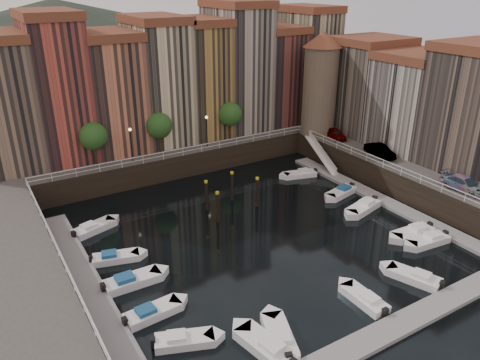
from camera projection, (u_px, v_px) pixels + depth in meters
ground at (253, 232)px, 46.30m from camera, size 200.00×200.00×0.00m
quay_far at (154, 144)px, 66.09m from camera, size 80.00×20.00×3.00m
quay_right at (453, 169)px, 57.47m from camera, size 20.00×36.00×3.00m
dock_left at (91, 288)px, 37.74m from camera, size 2.00×28.00×0.35m
dock_right at (377, 198)px, 53.17m from camera, size 2.00×28.00×0.35m
dock_near at (383, 333)px, 32.91m from camera, size 30.00×2.00×0.35m
mountains at (45, 37)px, 130.21m from camera, size 145.00×100.00×18.00m
far_terrace at (179, 78)px, 61.94m from camera, size 48.70×10.30×17.50m
right_terrace at (416, 97)px, 58.09m from camera, size 9.30×24.30×14.00m
corner_tower at (320, 82)px, 63.14m from camera, size 5.20×5.20×13.80m
promenade_trees at (164, 125)px, 57.32m from camera, size 21.20×3.20×5.20m
street_lamps at (170, 132)px, 56.97m from camera, size 10.36×0.36×4.18m
railings at (228, 180)px, 48.63m from camera, size 36.08×34.04×0.52m
gangway at (321, 153)px, 61.52m from camera, size 2.78×8.32×3.73m
mooring_pilings at (229, 196)px, 50.21m from camera, size 5.80×4.10×3.78m
boat_left_0 at (183, 340)px, 32.05m from camera, size 4.39×2.94×0.99m
boat_left_1 at (152, 313)px, 34.67m from camera, size 4.59×1.99×1.04m
boat_left_2 at (131, 281)px, 38.23m from camera, size 4.91×1.79×1.13m
boat_left_3 at (115, 257)px, 41.52m from camera, size 4.41×2.57×0.99m
boat_left_4 at (93, 228)px, 46.37m from camera, size 4.67×2.91×1.05m
boat_right_0 at (429, 240)px, 44.18m from camera, size 4.62×2.06×1.04m
boat_right_1 at (414, 233)px, 45.52m from camera, size 4.79×1.95×1.09m
boat_right_2 at (364, 207)px, 50.53m from camera, size 5.03×2.85×1.13m
boat_right_3 at (341, 192)px, 54.13m from camera, size 4.63×2.54×1.04m
boat_right_4 at (301, 174)px, 59.15m from camera, size 4.43×2.58×0.99m
boat_near_0 at (267, 347)px, 31.38m from camera, size 2.65×5.13×1.15m
boat_near_1 at (280, 337)px, 32.33m from camera, size 3.14×4.77×1.08m
boat_near_2 at (365, 299)px, 36.14m from camera, size 1.62×4.37×1.00m
boat_near_3 at (415, 277)px, 38.76m from camera, size 3.05×4.66×1.05m
car_a at (336, 134)px, 63.25m from camera, size 2.42×4.20×1.35m
car_b at (380, 152)px, 56.84m from camera, size 2.15×4.63×1.47m
car_c at (464, 185)px, 47.70m from camera, size 2.19×5.14×1.48m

